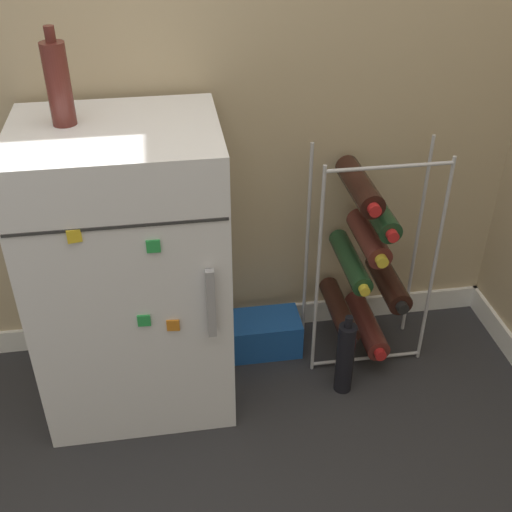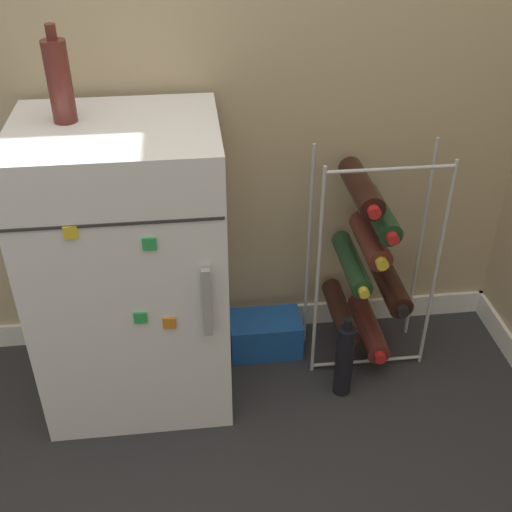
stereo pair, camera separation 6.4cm
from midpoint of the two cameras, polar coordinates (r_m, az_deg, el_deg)
The scene contains 6 objects.
ground_plane at distance 2.13m, azimuth 0.92°, elevation -15.17°, with size 14.00×14.00×0.00m, color #28282B.
mini_fridge at distance 2.00m, azimuth -11.95°, elevation -1.53°, with size 0.57×0.49×0.94m.
wine_rack at distance 2.19m, azimuth 8.86°, elevation -0.57°, with size 0.41×0.33×0.79m.
soda_box at distance 2.35m, azimuth -0.04°, elevation -6.93°, with size 0.26×0.16×0.14m.
fridge_top_bottle at distance 1.80m, azimuth -18.19°, elevation 14.39°, with size 0.06×0.06×0.26m.
loose_bottle_floor at distance 2.17m, azimuth 7.08°, elevation -8.96°, with size 0.06×0.06×0.31m.
Camera 1 is at (-0.28, -1.38, 1.60)m, focal length 45.00 mm.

